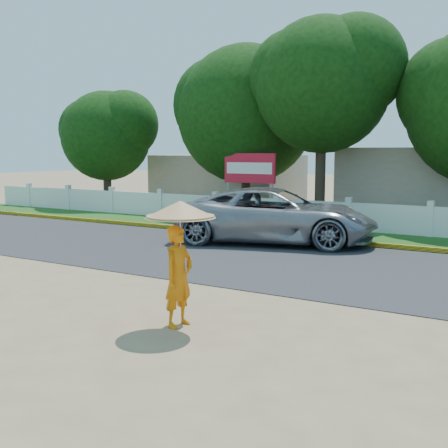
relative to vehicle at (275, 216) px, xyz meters
The scene contains 10 objects.
ground 7.40m from the vehicle, 80.84° to the right, with size 120.00×120.00×0.00m, color #9E8460.
road 3.12m from the vehicle, 66.96° to the right, with size 60.00×7.00×0.02m, color #38383A.
grass_verge 2.91m from the vehicle, 64.99° to the left, with size 60.00×3.50×0.03m, color #2D601E.
curb 1.65m from the vehicle, 34.54° to the left, with size 40.00×0.18×0.16m, color yellow.
fence 4.14m from the vehicle, 73.54° to the left, with size 40.00×0.10×1.10m, color silver.
building_far 14.71m from the vehicle, 126.92° to the left, with size 8.00×5.00×2.80m, color #B7AD99.
vehicle is the anchor object (origin of this frame).
monk_with_parasol 9.34m from the vehicle, 74.32° to the right, with size 1.22×1.22×2.21m.
billboard 6.40m from the vehicle, 126.46° to the left, with size 2.50×0.13×2.95m.
tree_row 8.86m from the vehicle, 63.23° to the left, with size 35.15×7.75×9.39m.
Camera 1 is at (6.94, -9.49, 3.05)m, focal length 45.00 mm.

